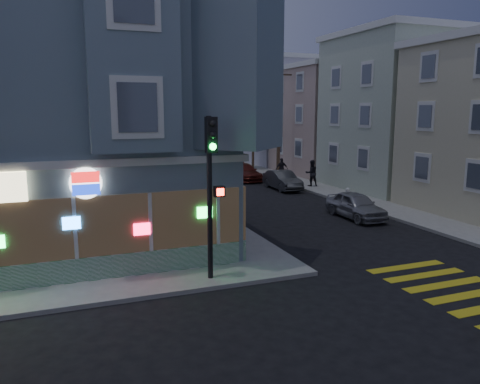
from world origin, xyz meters
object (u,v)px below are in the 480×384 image
traffic_signal (211,171)px  fire_hydrant (347,194)px  parked_car_b (282,180)px  parked_car_d (221,165)px  utility_pole (279,121)px  parked_car_a (356,205)px  street_tree_near (253,129)px  parked_car_c (244,172)px  pedestrian_a (311,173)px  pedestrian_b (282,169)px  street_tree_far (225,126)px

traffic_signal → fire_hydrant: size_ratio=6.55×
parked_car_b → parked_car_d: bearing=97.8°
utility_pole → traffic_signal: (-12.63, -21.36, -1.03)m
fire_hydrant → parked_car_b: bearing=104.2°
parked_car_a → fire_hydrant: (1.92, 3.65, -0.12)m
utility_pole → parked_car_a: utility_pole is taller
utility_pole → parked_car_a: 15.78m
street_tree_near → traffic_signal: traffic_signal is taller
utility_pole → traffic_signal: utility_pole is taller
parked_car_c → parked_car_a: bearing=-87.2°
utility_pole → street_tree_near: utility_pole is taller
street_tree_near → parked_car_b: size_ratio=1.27×
pedestrian_a → pedestrian_b: pedestrian_a is taller
pedestrian_a → parked_car_b: 2.34m
street_tree_near → street_tree_far: same height
parked_car_c → traffic_signal: size_ratio=0.87×
parked_car_d → fire_hydrant: parked_car_d is taller
street_tree_far → traffic_signal: bearing=-109.9°
street_tree_near → traffic_signal: bearing=-115.1°
parked_car_a → parked_car_c: bearing=93.4°
street_tree_near → fire_hydrant: street_tree_near is taller
pedestrian_a → street_tree_far: bearing=-82.4°
street_tree_near → fire_hydrant: size_ratio=6.50×
pedestrian_a → parked_car_c: bearing=-50.6°
traffic_signal → fire_hydrant: traffic_signal is taller
pedestrian_a → parked_car_a: 9.88m
parked_car_c → traffic_signal: traffic_signal is taller
utility_pole → parked_car_d: utility_pole is taller
pedestrian_b → parked_car_d: (-2.82, 6.91, -0.31)m
parked_car_a → parked_car_d: 20.05m
street_tree_near → pedestrian_a: size_ratio=2.76×
street_tree_near → street_tree_far: 8.00m
utility_pole → pedestrian_b: size_ratio=5.16×
parked_car_a → parked_car_b: bearing=88.8°
utility_pole → parked_car_a: bearing=-99.9°
street_tree_near → pedestrian_a: bearing=-90.6°
utility_pole → pedestrian_a: (0.08, -5.51, -3.69)m
street_tree_far → parked_car_d: (-3.60, -8.97, -3.22)m
utility_pole → parked_car_a: size_ratio=2.20×
pedestrian_b → parked_car_d: size_ratio=0.34×
parked_car_d → traffic_signal: traffic_signal is taller
pedestrian_a → parked_car_c: 6.27m
utility_pole → street_tree_far: 14.03m
utility_pole → pedestrian_a: bearing=-89.2°
utility_pole → parked_car_c: utility_pole is taller
utility_pole → traffic_signal: size_ratio=1.68×
street_tree_near → street_tree_far: (0.00, 8.00, 0.00)m
parked_car_b → parked_car_d: 10.47m
parked_car_c → traffic_signal: (-9.45, -21.18, 3.09)m
street_tree_far → parked_car_c: street_tree_far is taller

